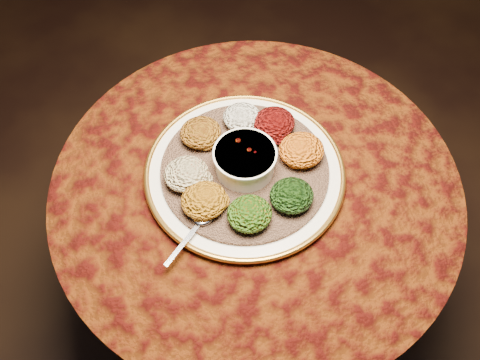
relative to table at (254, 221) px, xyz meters
name	(u,v)px	position (x,y,z in m)	size (l,w,h in m)	color
table	(254,221)	(0.00, 0.00, 0.00)	(0.96, 0.96, 0.73)	black
platter	(245,172)	(-0.02, 0.03, 0.19)	(0.53, 0.53, 0.02)	white
injera	(245,169)	(-0.02, 0.03, 0.20)	(0.39, 0.39, 0.01)	#8A5E45
stew_bowl	(245,159)	(-0.02, 0.03, 0.24)	(0.14, 0.14, 0.06)	white
spoon	(200,223)	(-0.16, -0.08, 0.21)	(0.13, 0.10, 0.01)	silver
portion_ayib	(242,117)	(0.02, 0.16, 0.23)	(0.09, 0.09, 0.04)	white
portion_kitfo	(274,123)	(0.09, 0.12, 0.23)	(0.10, 0.10, 0.05)	black
portion_tikil	(301,150)	(0.12, 0.02, 0.23)	(0.11, 0.10, 0.05)	#C78110
portion_gomen	(292,196)	(0.05, -0.09, 0.23)	(0.10, 0.09, 0.05)	black
portion_mixveg	(250,214)	(-0.05, -0.10, 0.23)	(0.10, 0.09, 0.05)	#903E09
portion_kik	(204,200)	(-0.13, -0.04, 0.23)	(0.10, 0.10, 0.05)	#9A5F0D
portion_timatim	(186,174)	(-0.15, 0.04, 0.23)	(0.10, 0.10, 0.05)	maroon
portion_shiro	(201,133)	(-0.09, 0.14, 0.23)	(0.10, 0.09, 0.05)	brown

